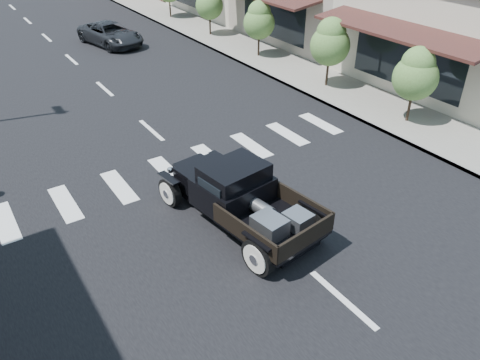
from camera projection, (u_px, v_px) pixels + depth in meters
ground at (262, 229)px, 12.29m from camera, size 120.00×120.00×0.00m
road at (84, 70)px, 22.89m from camera, size 14.00×80.00×0.02m
road_markings at (121, 104)px, 19.36m from camera, size 12.00×60.00×0.06m
sidewalk_right at (230, 42)px, 26.82m from camera, size 3.00×80.00×0.15m
small_tree_a at (413, 86)px, 16.93m from camera, size 1.62×1.62×2.70m
small_tree_b at (329, 54)px, 20.06m from camera, size 1.70×1.70×2.83m
small_tree_c at (259, 30)px, 23.79m from camera, size 1.59×1.59×2.65m
small_tree_d at (210, 11)px, 27.31m from camera, size 1.59×1.59×2.65m
hotrod_pickup at (240, 196)px, 12.06m from camera, size 2.97×5.21×1.71m
second_car at (111, 34)px, 26.28m from camera, size 2.90×4.72×1.22m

